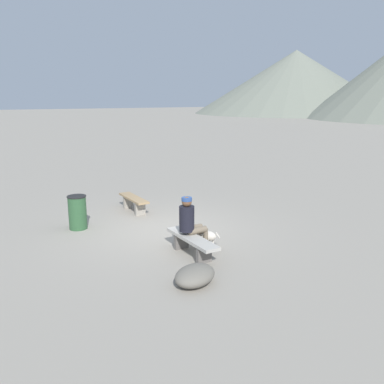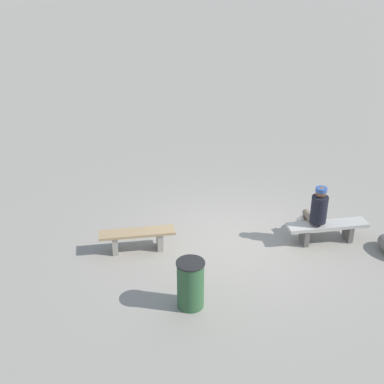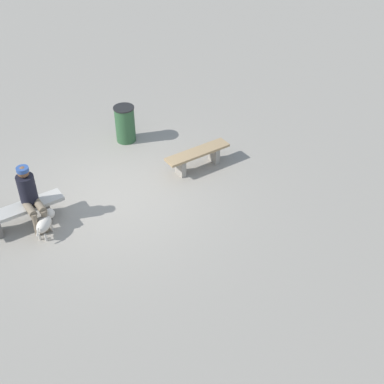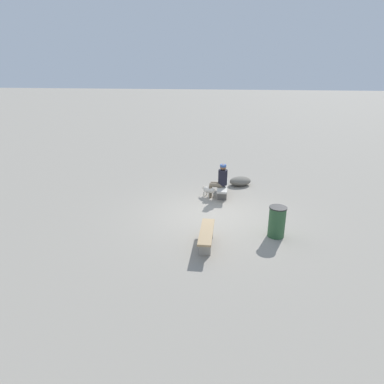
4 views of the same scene
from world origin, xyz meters
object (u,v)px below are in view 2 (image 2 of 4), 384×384
Objects in this scene: bench_left at (137,237)px; seated_person at (317,209)px; trash_bin at (190,284)px; bench_right at (327,228)px; dog at (304,219)px.

seated_person reaches higher than bench_left.
bench_right is at bearing 31.79° from trash_bin.
seated_person reaches higher than bench_right.
bench_left is 3.87m from seated_person.
seated_person is at bearing 34.81° from trash_bin.
trash_bin is (-2.88, -2.00, -0.30)m from seated_person.
dog is 0.61× the size of trash_bin.
seated_person is 3.52m from trash_bin.
dog is (-0.35, 0.50, -0.04)m from bench_right.
seated_person is 0.65m from dog.
bench_left reaches higher than bench_right.
seated_person is 1.43× the size of trash_bin.
seated_person is at bearing 160.16° from bench_right.
bench_right is at bearing -4.33° from bench_left.
seated_person is (-0.24, 0.07, 0.44)m from bench_right.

